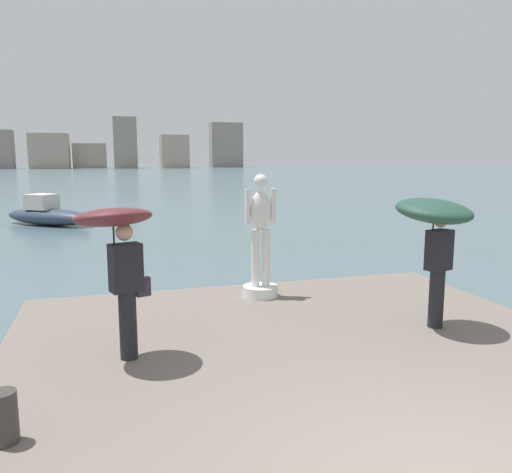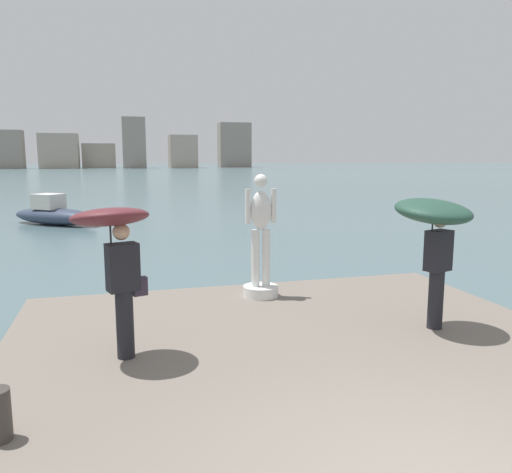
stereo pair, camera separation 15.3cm
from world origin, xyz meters
name	(u,v)px [view 2 (the right image)]	position (x,y,z in m)	size (l,w,h in m)	color
ground_plane	(147,193)	(0.00, 40.00, 0.00)	(400.00, 400.00, 0.00)	#4C666B
pier	(347,410)	(0.00, 1.90, 0.20)	(7.96, 9.81, 0.40)	#70665B
statue_white_figure	(261,248)	(0.14, 5.88, 1.30)	(0.65, 0.65, 2.24)	white
onlooker_left	(115,242)	(-2.38, 3.57, 1.90)	(1.19, 1.21, 1.99)	black
onlooker_right	(434,224)	(2.08, 3.51, 1.98)	(1.41, 1.43, 1.99)	black
boat_near	(54,214)	(-5.05, 20.78, 0.46)	(4.35, 3.95, 1.34)	#2D384C
distant_skyline	(130,149)	(1.26, 139.70, 5.16)	(68.79, 12.28, 13.30)	gray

